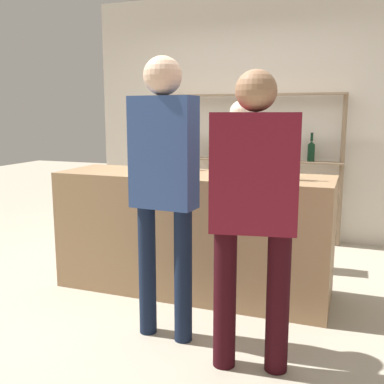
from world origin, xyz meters
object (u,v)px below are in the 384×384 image
object	(u,v)px
counter_bottle_1	(185,155)
counter_bottle_2	(292,162)
cork_jar	(272,169)
counter_bottle_3	(154,155)
counter_bottle_0	(148,158)
customer_right	(253,201)
server_behind_counter	(240,171)
customer_center	(164,175)

from	to	relation	value
counter_bottle_1	counter_bottle_2	bearing A→B (deg)	-16.35
cork_jar	counter_bottle_3	bearing A→B (deg)	176.21
counter_bottle_0	counter_bottle_1	distance (m)	0.35
counter_bottle_1	customer_right	distance (m)	1.47
counter_bottle_3	server_behind_counter	size ratio (longest dim) A/B	0.22
counter_bottle_0	customer_center	world-z (taller)	customer_center
cork_jar	counter_bottle_2	bearing A→B (deg)	-22.13
counter_bottle_1	customer_center	world-z (taller)	customer_center
counter_bottle_3	cork_jar	xyz separation A→B (m)	(1.00, -0.07, -0.07)
counter_bottle_2	counter_bottle_3	distance (m)	1.16
counter_bottle_2	customer_right	xyz separation A→B (m)	(-0.07, -0.91, -0.13)
counter_bottle_0	customer_center	distance (m)	0.87
counter_bottle_1	cork_jar	bearing A→B (deg)	-15.22
counter_bottle_1	counter_bottle_3	world-z (taller)	counter_bottle_3
counter_bottle_0	counter_bottle_2	xyz separation A→B (m)	(1.15, 0.00, 0.01)
server_behind_counter	counter_bottle_1	bearing A→B (deg)	-30.31
customer_center	customer_right	distance (m)	0.64
server_behind_counter	customer_right	xyz separation A→B (m)	(0.53, -1.77, 0.07)
customer_center	counter_bottle_0	bearing A→B (deg)	36.43
cork_jar	counter_bottle_0	bearing A→B (deg)	-176.48
counter_bottle_2	customer_center	bearing A→B (deg)	-132.50
customer_right	counter_bottle_3	bearing A→B (deg)	35.63
counter_bottle_1	counter_bottle_0	bearing A→B (deg)	-127.50
counter_bottle_2	counter_bottle_3	size ratio (longest dim) A/B	0.99
server_behind_counter	counter_bottle_2	bearing A→B (deg)	34.62
customer_right	server_behind_counter	bearing A→B (deg)	6.19
cork_jar	customer_center	xyz separation A→B (m)	(-0.53, -0.80, 0.04)
customer_center	customer_right	size ratio (longest dim) A/B	1.07
counter_bottle_3	customer_right	bearing A→B (deg)	-44.01
counter_bottle_3	server_behind_counter	bearing A→B (deg)	52.95
counter_bottle_1	cork_jar	size ratio (longest dim) A/B	2.43
counter_bottle_0	customer_right	xyz separation A→B (m)	(1.07, -0.91, -0.11)
customer_center	customer_right	bearing A→B (deg)	-101.57
customer_right	cork_jar	bearing A→B (deg)	-5.94
counter_bottle_0	counter_bottle_3	size ratio (longest dim) A/B	0.90
counter_bottle_0	counter_bottle_2	world-z (taller)	counter_bottle_2
counter_bottle_0	counter_bottle_1	world-z (taller)	counter_bottle_1
customer_center	counter_bottle_3	bearing A→B (deg)	32.65
counter_bottle_0	counter_bottle_2	distance (m)	1.15
counter_bottle_2	cork_jar	distance (m)	0.17
counter_bottle_0	counter_bottle_3	xyz separation A→B (m)	(-0.00, 0.13, 0.01)
counter_bottle_2	customer_center	distance (m)	1.01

